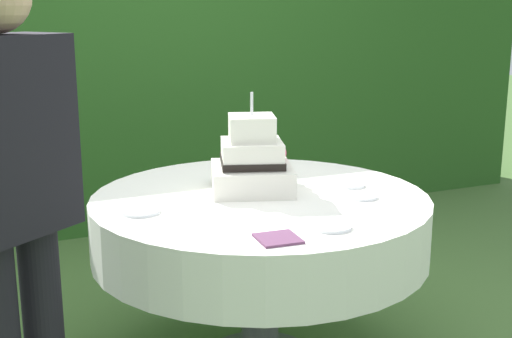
# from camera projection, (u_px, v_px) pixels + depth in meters

# --- Properties ---
(foliage_hedge) EXTENTS (6.17, 0.69, 2.35)m
(foliage_hedge) POSITION_uv_depth(u_px,v_px,m) (127.00, 51.00, 4.63)
(foliage_hedge) COLOR #28561E
(foliage_hedge) RESTS_ON ground_plane
(cake_table) EXTENTS (1.35, 1.35, 0.73)m
(cake_table) POSITION_uv_depth(u_px,v_px,m) (260.00, 225.00, 2.75)
(cake_table) COLOR #4C4C51
(cake_table) RESTS_ON ground_plane
(wedding_cake) EXTENTS (0.41, 0.41, 0.41)m
(wedding_cake) POSITION_uv_depth(u_px,v_px,m) (252.00, 162.00, 2.77)
(wedding_cake) COLOR white
(wedding_cake) RESTS_ON cake_table
(serving_plate_near) EXTENTS (0.14, 0.14, 0.01)m
(serving_plate_near) POSITION_uv_depth(u_px,v_px,m) (331.00, 226.00, 2.32)
(serving_plate_near) COLOR white
(serving_plate_near) RESTS_ON cake_table
(serving_plate_far) EXTENTS (0.12, 0.12, 0.01)m
(serving_plate_far) POSITION_uv_depth(u_px,v_px,m) (351.00, 185.00, 2.86)
(serving_plate_far) COLOR white
(serving_plate_far) RESTS_ON cake_table
(serving_plate_left) EXTENTS (0.15, 0.15, 0.01)m
(serving_plate_left) POSITION_uv_depth(u_px,v_px,m) (141.00, 211.00, 2.49)
(serving_plate_left) COLOR white
(serving_plate_left) RESTS_ON cake_table
(serving_plate_right) EXTENTS (0.12, 0.12, 0.01)m
(serving_plate_right) POSITION_uv_depth(u_px,v_px,m) (363.00, 196.00, 2.68)
(serving_plate_right) COLOR white
(serving_plate_right) RESTS_ON cake_table
(napkin_stack) EXTENTS (0.14, 0.14, 0.01)m
(napkin_stack) POSITION_uv_depth(u_px,v_px,m) (278.00, 239.00, 2.20)
(napkin_stack) COLOR #603856
(napkin_stack) RESTS_ON cake_table
(standing_person) EXTENTS (0.41, 0.37, 1.60)m
(standing_person) POSITION_uv_depth(u_px,v_px,m) (11.00, 206.00, 1.90)
(standing_person) COLOR black
(standing_person) RESTS_ON ground_plane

